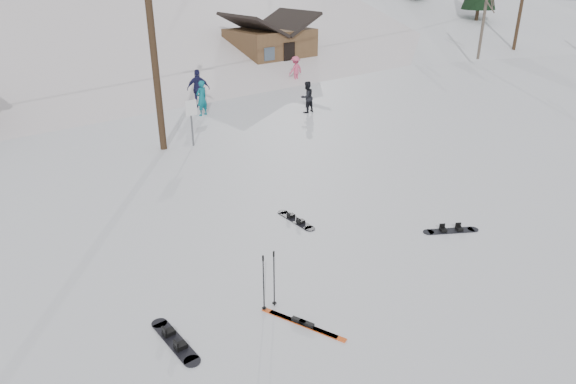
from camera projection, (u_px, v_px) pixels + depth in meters
ground at (424, 373)px, 9.19m from camera, size 200.00×200.00×0.00m
ridge_right at (288, 102)px, 70.93m from camera, size 45.66×93.98×54.59m
treeline_right at (319, 25)px, 59.62m from camera, size 20.00×60.00×10.00m
utility_pole at (151, 25)px, 18.29m from camera, size 2.00×0.26×9.00m
trail_sign at (191, 115)px, 20.02m from camera, size 0.50×0.09×1.85m
cabin at (270, 48)px, 34.17m from camera, size 5.39×4.40×3.77m
hero_skis at (303, 324)px, 10.40m from camera, size 0.74×1.87×0.10m
ski_poles at (269, 281)px, 10.64m from camera, size 0.37×0.10×1.35m
board_scatter_b at (175, 341)px, 9.93m from camera, size 0.34×1.70×0.12m
board_scatter_d at (451, 230)px, 14.02m from camera, size 1.37×0.97×0.11m
board_scatter_f at (296, 220)px, 14.59m from camera, size 0.35×1.56×0.11m
skier_teal at (202, 98)px, 24.27m from camera, size 0.68×0.52×1.67m
skier_dark at (307, 97)px, 24.77m from camera, size 0.77×0.62×1.52m
skier_pink at (296, 70)px, 30.89m from camera, size 1.09×0.72×1.58m
skier_navy at (198, 89)px, 25.53m from camera, size 1.19×0.99×1.90m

